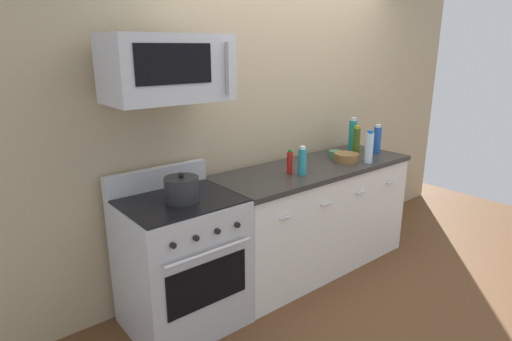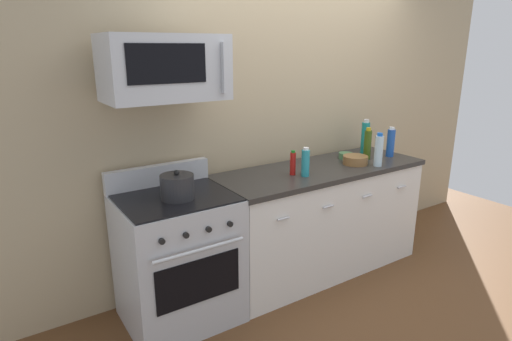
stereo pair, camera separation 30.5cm
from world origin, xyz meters
TOP-DOWN VIEW (x-y plane):
  - ground_plane at (0.00, 0.00)m, footprint 5.91×5.91m
  - back_wall at (0.00, 0.41)m, footprint 4.93×0.10m
  - counter_unit at (0.00, -0.00)m, footprint 1.84×0.66m
  - range_oven at (-1.29, 0.00)m, footprint 0.76×0.69m
  - microwave at (-1.29, 0.05)m, footprint 0.74×0.44m
  - bottle_soda_blue at (0.76, -0.06)m, footprint 0.07×0.07m
  - bottle_sparkling_teal at (0.61, 0.11)m, footprint 0.07×0.07m
  - bottle_dish_soap at (-0.27, -0.11)m, footprint 0.06×0.06m
  - bottle_water_clear at (0.42, -0.22)m, footprint 0.07×0.07m
  - bottle_hot_sauce_red at (-0.33, -0.03)m, footprint 0.04×0.04m
  - bottle_olive_oil at (0.51, -0.01)m, footprint 0.06×0.06m
  - bowl_green_glaze at (0.37, 0.10)m, footprint 0.12×0.12m
  - bowl_wooden_salad at (0.30, -0.08)m, footprint 0.21×0.21m
  - stockpot at (-1.29, -0.05)m, footprint 0.22×0.22m

SIDE VIEW (x-z plane):
  - ground_plane at x=0.00m, z-range 0.00..0.00m
  - counter_unit at x=0.00m, z-range 0.00..0.92m
  - range_oven at x=-1.29m, z-range -0.07..1.00m
  - bowl_green_glaze at x=0.37m, z-range 0.92..0.97m
  - bowl_wooden_salad at x=0.30m, z-range 0.92..0.99m
  - stockpot at x=-1.29m, z-range 0.91..1.10m
  - bottle_hot_sauce_red at x=-0.33m, z-range 0.92..1.11m
  - bottle_dish_soap at x=-0.27m, z-range 0.91..1.14m
  - bottle_soda_blue at x=0.76m, z-range 0.91..1.18m
  - bottle_olive_oil at x=0.51m, z-range 0.91..1.19m
  - bottle_water_clear at x=0.42m, z-range 0.91..1.19m
  - bottle_sparkling_teal at x=0.61m, z-range 0.91..1.24m
  - back_wall at x=0.00m, z-range 0.00..2.70m
  - microwave at x=-1.29m, z-range 1.55..1.95m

